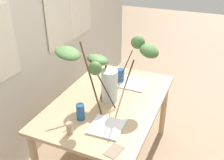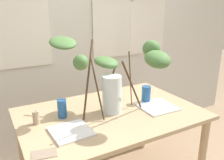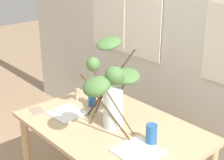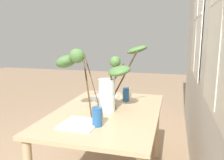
% 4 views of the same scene
% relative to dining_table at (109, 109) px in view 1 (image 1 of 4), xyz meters
% --- Properties ---
extents(ground, '(14.00, 14.00, 0.00)m').
position_rel_dining_table_xyz_m(ground, '(0.00, 0.00, -0.65)').
color(ground, '#9E7F60').
extents(back_wall_with_windows, '(4.77, 0.14, 2.84)m').
position_rel_dining_table_xyz_m(back_wall_with_windows, '(-0.00, 0.85, 0.78)').
color(back_wall_with_windows, beige).
rests_on(back_wall_with_windows, ground).
extents(dining_table, '(1.40, 0.92, 0.75)m').
position_rel_dining_table_xyz_m(dining_table, '(0.00, 0.00, 0.00)').
color(dining_table, tan).
rests_on(dining_table, ground).
extents(vase_with_branches, '(0.74, 0.79, 0.61)m').
position_rel_dining_table_xyz_m(vase_with_branches, '(0.01, -0.02, 0.42)').
color(vase_with_branches, silver).
rests_on(vase_with_branches, dining_table).
extents(drinking_glass_blue_left, '(0.07, 0.07, 0.14)m').
position_rel_dining_table_xyz_m(drinking_glass_blue_left, '(-0.36, 0.10, 0.17)').
color(drinking_glass_blue_left, '#235693').
rests_on(drinking_glass_blue_left, dining_table).
extents(drinking_glass_blue_right, '(0.08, 0.08, 0.14)m').
position_rel_dining_table_xyz_m(drinking_glass_blue_right, '(0.37, 0.03, 0.17)').
color(drinking_glass_blue_right, '#235693').
rests_on(drinking_glass_blue_right, dining_table).
extents(plate_square_left, '(0.27, 0.27, 0.01)m').
position_rel_dining_table_xyz_m(plate_square_left, '(-0.38, -0.14, 0.11)').
color(plate_square_left, white).
rests_on(plate_square_left, dining_table).
extents(plate_square_right, '(0.28, 0.28, 0.01)m').
position_rel_dining_table_xyz_m(plate_square_right, '(0.38, -0.11, 0.11)').
color(plate_square_right, white).
rests_on(plate_square_right, dining_table).
extents(napkin_folded, '(0.16, 0.12, 0.00)m').
position_rel_dining_table_xyz_m(napkin_folded, '(-0.59, -0.30, 0.10)').
color(napkin_folded, gray).
rests_on(napkin_folded, dining_table).
extents(pillar_candle, '(0.05, 0.05, 0.11)m').
position_rel_dining_table_xyz_m(pillar_candle, '(-0.55, 0.09, 0.15)').
color(pillar_candle, tan).
rests_on(pillar_candle, dining_table).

